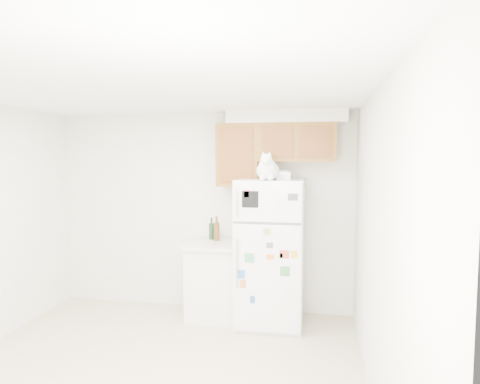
% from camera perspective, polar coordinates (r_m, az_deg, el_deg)
% --- Properties ---
extents(room_shell, '(3.84, 4.04, 2.52)m').
position_cam_1_polar(room_shell, '(3.78, -10.26, 0.32)').
color(room_shell, white).
rests_on(room_shell, ground_plane).
extents(refrigerator, '(0.76, 0.78, 1.70)m').
position_cam_1_polar(refrigerator, '(5.04, 4.07, -7.95)').
color(refrigerator, white).
rests_on(refrigerator, ground_plane).
extents(base_counter, '(0.64, 0.64, 0.92)m').
position_cam_1_polar(base_counter, '(5.32, -3.42, -11.57)').
color(base_counter, white).
rests_on(base_counter, ground_plane).
extents(cat, '(0.31, 0.45, 0.32)m').
position_cam_1_polar(cat, '(4.68, 3.73, 3.03)').
color(cat, white).
rests_on(cat, refrigerator).
extents(storage_box_back, '(0.19, 0.15, 0.10)m').
position_cam_1_polar(storage_box_back, '(4.95, 5.30, 2.32)').
color(storage_box_back, white).
rests_on(storage_box_back, refrigerator).
extents(storage_box_front, '(0.15, 0.12, 0.09)m').
position_cam_1_polar(storage_box_front, '(4.79, 5.84, 2.18)').
color(storage_box_front, white).
rests_on(storage_box_front, refrigerator).
extents(bottle_green, '(0.06, 0.06, 0.28)m').
position_cam_1_polar(bottle_green, '(5.39, -3.82, -4.86)').
color(bottle_green, '#19381E').
rests_on(bottle_green, base_counter).
extents(bottle_amber, '(0.07, 0.07, 0.31)m').
position_cam_1_polar(bottle_amber, '(5.30, -3.13, -4.86)').
color(bottle_amber, '#593814').
rests_on(bottle_amber, base_counter).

